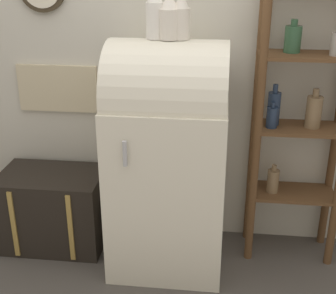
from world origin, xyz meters
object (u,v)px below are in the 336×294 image
vase_center (169,18)px  suitcase_trunk (54,209)px  refrigerator (168,154)px  vase_right (181,17)px  vase_left (155,13)px

vase_center → suitcase_trunk: bearing=175.1°
suitcase_trunk → refrigerator: bearing=-5.4°
refrigerator → vase_center: (0.01, 0.01, 0.79)m
refrigerator → suitcase_trunk: 0.92m
vase_right → refrigerator: bearing=-171.4°
refrigerator → vase_left: bearing=168.4°
refrigerator → vase_left: size_ratio=4.77×
suitcase_trunk → vase_left: 1.48m
vase_left → vase_right: 0.15m
suitcase_trunk → vase_center: bearing=-4.9°
suitcase_trunk → vase_center: vase_center is taller
refrigerator → vase_center: size_ratio=5.75×
vase_left → suitcase_trunk: bearing=175.3°
vase_left → vase_center: 0.08m
vase_center → vase_right: 0.06m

